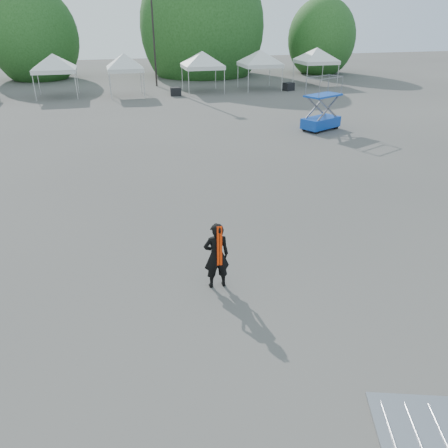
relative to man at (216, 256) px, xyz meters
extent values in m
plane|color=#474442|center=(-0.30, 1.65, -0.88)|extent=(120.00, 120.00, 0.00)
cylinder|color=black|center=(2.70, 33.65, 3.87)|extent=(0.16, 0.16, 9.50)
cylinder|color=#382314|center=(-8.30, 41.65, 0.26)|extent=(0.36, 0.36, 2.27)
ellipsoid|color=#1D4617|center=(-8.30, 41.65, 3.06)|extent=(4.16, 4.16, 4.78)
cylinder|color=#382314|center=(8.70, 40.65, 0.52)|extent=(0.36, 0.36, 2.80)
ellipsoid|color=#1D4617|center=(8.70, 40.65, 3.97)|extent=(5.12, 5.12, 5.89)
cylinder|color=#382314|center=(21.70, 38.65, 0.17)|extent=(0.36, 0.36, 2.10)
ellipsoid|color=#1D4617|center=(21.70, 38.65, 2.76)|extent=(3.84, 3.84, 4.42)
cylinder|color=silver|center=(-7.31, 28.34, 0.12)|extent=(0.06, 0.06, 2.00)
cylinder|color=silver|center=(-4.23, 28.34, 0.12)|extent=(0.06, 0.06, 2.00)
cylinder|color=silver|center=(-7.31, 31.42, 0.12)|extent=(0.06, 0.06, 2.00)
cylinder|color=silver|center=(-4.23, 31.42, 0.12)|extent=(0.06, 0.06, 2.00)
cube|color=silver|center=(-5.77, 29.88, 1.20)|extent=(3.28, 3.28, 0.30)
pyramid|color=silver|center=(-5.77, 29.88, 2.45)|extent=(4.64, 4.64, 1.10)
cylinder|color=silver|center=(-1.62, 27.70, 0.12)|extent=(0.06, 0.06, 2.00)
cylinder|color=silver|center=(0.99, 27.70, 0.12)|extent=(0.06, 0.06, 2.00)
cylinder|color=silver|center=(-1.62, 30.31, 0.12)|extent=(0.06, 0.06, 2.00)
cylinder|color=silver|center=(0.99, 30.31, 0.12)|extent=(0.06, 0.06, 2.00)
cube|color=silver|center=(-0.31, 29.00, 1.20)|extent=(2.81, 2.81, 0.30)
pyramid|color=silver|center=(-0.31, 29.00, 2.45)|extent=(3.98, 3.98, 1.10)
cylinder|color=silver|center=(4.64, 27.77, 0.12)|extent=(0.06, 0.06, 2.00)
cylinder|color=silver|center=(7.68, 27.77, 0.12)|extent=(0.06, 0.06, 2.00)
cylinder|color=silver|center=(4.64, 30.81, 0.12)|extent=(0.06, 0.06, 2.00)
cylinder|color=silver|center=(7.68, 30.81, 0.12)|extent=(0.06, 0.06, 2.00)
cube|color=silver|center=(6.16, 29.29, 1.20)|extent=(3.24, 3.24, 0.30)
pyramid|color=silver|center=(6.16, 29.29, 2.45)|extent=(4.58, 4.58, 1.10)
cylinder|color=silver|center=(9.80, 27.83, 0.12)|extent=(0.06, 0.06, 2.00)
cylinder|color=silver|center=(12.88, 27.83, 0.12)|extent=(0.06, 0.06, 2.00)
cylinder|color=silver|center=(9.80, 30.91, 0.12)|extent=(0.06, 0.06, 2.00)
cylinder|color=silver|center=(12.88, 30.91, 0.12)|extent=(0.06, 0.06, 2.00)
cube|color=silver|center=(11.34, 29.37, 1.20)|extent=(3.28, 3.28, 0.30)
pyramid|color=silver|center=(11.34, 29.37, 2.45)|extent=(4.64, 4.64, 1.10)
cylinder|color=silver|center=(15.73, 28.94, 0.12)|extent=(0.06, 0.06, 2.00)
cylinder|color=silver|center=(18.82, 28.94, 0.12)|extent=(0.06, 0.06, 2.00)
cylinder|color=silver|center=(15.73, 32.03, 0.12)|extent=(0.06, 0.06, 2.00)
cylinder|color=silver|center=(18.82, 32.03, 0.12)|extent=(0.06, 0.06, 2.00)
cube|color=silver|center=(17.28, 30.49, 1.20)|extent=(3.30, 3.30, 0.30)
pyramid|color=silver|center=(17.28, 30.49, 2.45)|extent=(4.66, 4.66, 1.10)
imported|color=black|center=(0.00, 0.00, 0.00)|extent=(0.64, 0.43, 1.76)
cube|color=#FF3205|center=(0.00, -0.17, 0.35)|extent=(0.14, 0.02, 1.05)
cube|color=#0B3E96|center=(9.88, 14.24, -0.45)|extent=(2.58, 2.02, 0.58)
cube|color=#0B3E96|center=(9.88, 14.24, 1.09)|extent=(2.48, 1.94, 0.10)
cylinder|color=black|center=(9.30, 13.44, -0.71)|extent=(0.38, 0.28, 0.35)
cylinder|color=black|center=(10.87, 14.17, -0.71)|extent=(0.38, 0.28, 0.35)
cylinder|color=black|center=(8.89, 14.31, -0.71)|extent=(0.38, 0.28, 0.35)
cylinder|color=black|center=(10.46, 15.04, -0.71)|extent=(0.38, 0.28, 0.35)
cube|color=black|center=(3.57, 28.01, -0.55)|extent=(0.90, 0.72, 0.67)
cube|color=black|center=(13.65, 28.10, -0.55)|extent=(1.05, 0.94, 0.67)
camera|label=1|loc=(-2.22, -8.98, 5.36)|focal=35.00mm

